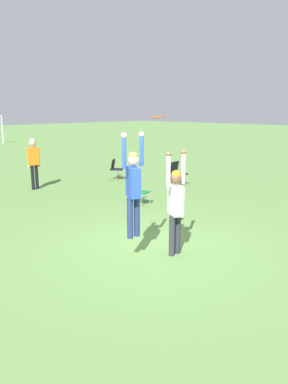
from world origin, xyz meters
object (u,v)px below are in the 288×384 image
(person_jumping, at_px, (133,183))
(person_spectator_near, at_px, (33,159))
(camping_chair_0, at_px, (177,171))
(camping_chair_1, at_px, (139,189))
(person_defending, at_px, (176,201))
(camping_chair_2, at_px, (115,167))
(frisbee, at_px, (157,117))

(person_jumping, height_order, person_spectator_near, person_jumping)
(person_jumping, xyz_separation_m, camping_chair_0, (6.36, 4.20, -1.02))
(camping_chair_1, bearing_deg, camping_chair_0, -173.31)
(person_defending, bearing_deg, person_jumping, -90.00)
(camping_chair_0, height_order, camping_chair_2, camping_chair_0)
(camping_chair_2, bearing_deg, person_spectator_near, -46.43)
(person_defending, relative_size, person_spectator_near, 1.14)
(camping_chair_0, distance_m, camping_chair_1, 3.38)
(camping_chair_0, relative_size, camping_chair_1, 1.16)
(camping_chair_2, height_order, person_spectator_near, person_spectator_near)
(camping_chair_2, bearing_deg, person_defending, 20.71)
(camping_chair_0, bearing_deg, person_jumping, 25.75)
(frisbee, bearing_deg, person_defending, -1.43)
(person_defending, height_order, camping_chair_2, person_defending)
(person_defending, height_order, camping_chair_1, person_defending)
(person_jumping, height_order, camping_chair_2, person_jumping)
(camping_chair_2, bearing_deg, camping_chair_0, 73.48)
(person_jumping, xyz_separation_m, person_defending, (0.77, -0.42, -0.41))
(frisbee, xyz_separation_m, camping_chair_0, (6.13, 4.60, -2.26))
(frisbee, distance_m, camping_chair_2, 9.16)
(camping_chair_1, height_order, camping_chair_2, camping_chair_2)
(person_defending, relative_size, frisbee, 7.71)
(person_jumping, distance_m, person_defending, 0.97)
(person_defending, bearing_deg, camping_chair_0, 158.05)
(camping_chair_0, relative_size, person_spectator_near, 0.48)
(camping_chair_0, height_order, camping_chair_1, camping_chair_0)
(person_jumping, distance_m, camping_chair_1, 4.55)
(frisbee, height_order, camping_chair_2, frisbee)
(person_jumping, distance_m, person_spectator_near, 7.66)
(frisbee, bearing_deg, person_spectator_near, 77.32)
(person_spectator_near, bearing_deg, frisbee, -90.79)
(person_spectator_near, bearing_deg, camping_chair_2, 1.97)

